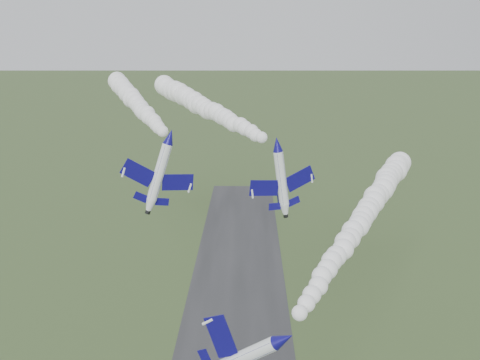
# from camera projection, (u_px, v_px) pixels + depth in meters

# --- Properties ---
(jet_lead) EXTENTS (7.00, 12.91, 8.96)m
(jet_lead) POSITION_uv_depth(u_px,v_px,m) (284.00, 340.00, 54.21)
(jet_lead) COLOR white
(smoke_trail_jet_lead) EXTENTS (28.72, 65.79, 4.74)m
(smoke_trail_jet_lead) POSITION_uv_depth(u_px,v_px,m) (366.00, 213.00, 86.84)
(smoke_trail_jet_lead) COLOR white
(jet_pair_left) EXTENTS (10.48, 12.72, 4.25)m
(jet_pair_left) POSITION_uv_depth(u_px,v_px,m) (170.00, 137.00, 77.17)
(jet_pair_left) COLOR white
(smoke_trail_jet_pair_left) EXTENTS (28.46, 67.36, 4.62)m
(smoke_trail_jet_pair_left) POSITION_uv_depth(u_px,v_px,m) (133.00, 99.00, 112.08)
(smoke_trail_jet_pair_left) COLOR white
(jet_pair_right) EXTENTS (10.43, 12.11, 3.30)m
(jet_pair_right) POSITION_uv_depth(u_px,v_px,m) (277.00, 144.00, 77.33)
(jet_pair_right) COLOR white
(smoke_trail_jet_pair_right) EXTENTS (31.02, 67.47, 5.17)m
(smoke_trail_jet_pair_right) POSITION_uv_depth(u_px,v_px,m) (200.00, 104.00, 111.48)
(smoke_trail_jet_pair_right) COLOR white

